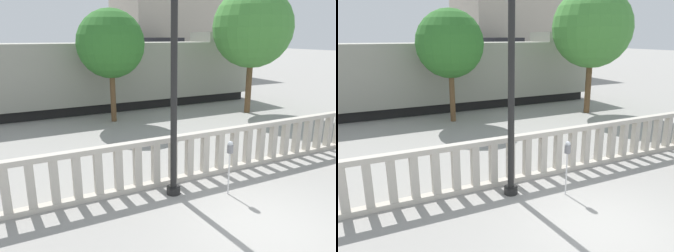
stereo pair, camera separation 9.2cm
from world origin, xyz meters
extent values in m
plane|color=gray|center=(0.00, 0.00, 0.00)|extent=(160.00, 160.00, 0.00)
cube|color=#BCB5A8|center=(0.00, 2.96, 0.07)|extent=(13.30, 0.24, 0.14)
cube|color=#BCB5A8|center=(0.00, 2.96, 1.34)|extent=(13.30, 0.24, 0.14)
cube|color=#BCB5A8|center=(-5.16, 2.96, 0.70)|extent=(0.20, 0.20, 1.13)
cube|color=#BCB5A8|center=(-4.62, 2.96, 0.70)|extent=(0.20, 0.20, 1.13)
cube|color=#BCB5A8|center=(-4.08, 2.96, 0.70)|extent=(0.20, 0.20, 1.13)
cube|color=#BCB5A8|center=(-3.53, 2.96, 0.70)|extent=(0.20, 0.20, 1.13)
cube|color=#BCB5A8|center=(-2.99, 2.96, 0.70)|extent=(0.20, 0.20, 1.13)
cube|color=#BCB5A8|center=(-2.45, 2.96, 0.70)|extent=(0.20, 0.20, 1.13)
cube|color=#BCB5A8|center=(-1.90, 2.96, 0.70)|extent=(0.20, 0.20, 1.13)
cube|color=#BCB5A8|center=(-1.36, 2.96, 0.70)|extent=(0.20, 0.20, 1.13)
cube|color=#BCB5A8|center=(-0.82, 2.96, 0.70)|extent=(0.20, 0.20, 1.13)
cube|color=#BCB5A8|center=(-0.27, 2.96, 0.70)|extent=(0.20, 0.20, 1.13)
cube|color=#BCB5A8|center=(0.27, 2.96, 0.70)|extent=(0.20, 0.20, 1.13)
cube|color=#BCB5A8|center=(0.82, 2.96, 0.70)|extent=(0.20, 0.20, 1.13)
cube|color=#BCB5A8|center=(1.36, 2.96, 0.70)|extent=(0.20, 0.20, 1.13)
cube|color=#BCB5A8|center=(1.90, 2.96, 0.70)|extent=(0.20, 0.20, 1.13)
cube|color=#BCB5A8|center=(2.45, 2.96, 0.70)|extent=(0.20, 0.20, 1.13)
cube|color=#BCB5A8|center=(2.99, 2.96, 0.70)|extent=(0.20, 0.20, 1.13)
cube|color=#BCB5A8|center=(3.53, 2.96, 0.70)|extent=(0.20, 0.20, 1.13)
cube|color=#BCB5A8|center=(4.08, 2.96, 0.70)|extent=(0.20, 0.20, 1.13)
cube|color=#BCB5A8|center=(4.62, 2.96, 0.70)|extent=(0.20, 0.20, 1.13)
cube|color=#BCB5A8|center=(5.16, 2.96, 0.70)|extent=(0.20, 0.20, 1.13)
cube|color=#BCB5A8|center=(5.71, 2.96, 0.70)|extent=(0.20, 0.20, 1.13)
cylinder|color=black|center=(-1.13, 2.31, 0.10)|extent=(0.37, 0.37, 0.20)
cylinder|color=black|center=(-1.13, 2.31, 2.68)|extent=(0.17, 0.17, 4.96)
cylinder|color=silver|center=(0.18, 1.63, 0.59)|extent=(0.04, 0.04, 1.19)
cylinder|color=slate|center=(0.18, 1.63, 1.30)|extent=(0.16, 0.16, 0.22)
sphere|color=#B2B7BC|center=(0.18, 1.63, 1.44)|extent=(0.14, 0.14, 0.14)
cube|color=black|center=(-5.18, 13.50, 0.28)|extent=(28.83, 2.15, 0.55)
cube|color=gray|center=(-5.18, 13.50, 2.15)|extent=(29.41, 2.69, 3.20)
cube|color=gray|center=(8.03, 13.50, 4.05)|extent=(3.00, 2.42, 0.60)
cube|color=black|center=(-2.01, 22.55, 0.28)|extent=(23.16, 2.22, 0.55)
cube|color=black|center=(-2.01, 22.55, 1.95)|extent=(23.63, 2.77, 2.80)
cube|color=black|center=(8.30, 22.55, 3.65)|extent=(3.00, 2.49, 0.60)
cube|color=#ADA393|center=(12.10, 29.78, 5.38)|extent=(10.25, 9.35, 10.76)
cylinder|color=brown|center=(7.03, 9.14, 1.49)|extent=(0.32, 0.32, 2.98)
sphere|color=#428438|center=(7.03, 9.14, 4.54)|extent=(4.17, 4.17, 4.17)
cylinder|color=brown|center=(-0.21, 10.55, 1.28)|extent=(0.26, 0.26, 2.56)
sphere|color=#2D6B28|center=(-0.21, 10.55, 3.77)|extent=(3.23, 3.23, 3.23)
camera|label=1|loc=(-4.86, -4.86, 4.15)|focal=35.00mm
camera|label=2|loc=(-4.78, -4.90, 4.15)|focal=35.00mm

